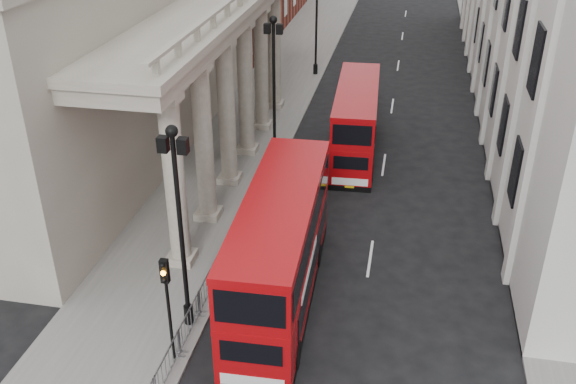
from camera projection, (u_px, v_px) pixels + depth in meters
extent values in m
cube|color=slate|center=(271.00, 97.00, 48.04)|extent=(6.00, 140.00, 0.12)
cube|color=slate|center=(499.00, 112.00, 45.25)|extent=(3.00, 140.00, 0.12)
cube|color=slate|center=(310.00, 99.00, 47.53)|extent=(0.20, 140.00, 0.14)
cube|color=gray|center=(95.00, 60.00, 36.11)|extent=(9.00, 28.00, 12.00)
cylinder|color=black|center=(189.00, 314.00, 24.94)|extent=(0.36, 0.36, 0.80)
cylinder|color=black|center=(181.00, 236.00, 23.23)|extent=(0.18, 0.18, 8.00)
sphere|color=black|center=(172.00, 131.00, 21.29)|extent=(0.44, 0.44, 0.44)
cube|color=black|center=(183.00, 146.00, 21.47)|extent=(0.35, 0.35, 0.55)
cube|color=black|center=(163.00, 144.00, 21.59)|extent=(0.35, 0.35, 0.55)
cylinder|color=black|center=(275.00, 148.00, 38.77)|extent=(0.36, 0.36, 0.80)
cylinder|color=black|center=(274.00, 91.00, 37.06)|extent=(0.18, 0.18, 8.00)
sphere|color=black|center=(273.00, 20.00, 35.12)|extent=(0.44, 0.44, 0.44)
cube|color=black|center=(280.00, 29.00, 35.30)|extent=(0.35, 0.35, 0.55)
cube|color=black|center=(267.00, 29.00, 35.42)|extent=(0.35, 0.35, 0.55)
cylinder|color=black|center=(315.00, 69.00, 52.60)|extent=(0.36, 0.36, 0.80)
cylinder|color=black|center=(316.00, 25.00, 50.90)|extent=(0.18, 0.18, 8.00)
cylinder|color=black|center=(170.00, 321.00, 22.57)|extent=(0.12, 0.12, 3.40)
cube|color=black|center=(165.00, 271.00, 21.56)|extent=(0.28, 0.22, 0.90)
sphere|color=black|center=(162.00, 266.00, 21.30)|extent=(0.18, 0.18, 0.18)
sphere|color=orange|center=(163.00, 273.00, 21.44)|extent=(0.18, 0.18, 0.18)
sphere|color=black|center=(164.00, 280.00, 21.59)|extent=(0.18, 0.18, 0.18)
cube|color=gray|center=(168.00, 365.00, 22.27)|extent=(0.50, 2.30, 1.10)
cube|color=gray|center=(189.00, 322.00, 24.30)|extent=(0.50, 2.30, 1.10)
cube|color=gray|center=(208.00, 285.00, 26.34)|extent=(0.50, 2.30, 1.10)
cube|color=gray|center=(224.00, 254.00, 28.37)|extent=(0.50, 2.30, 1.10)
cube|color=gray|center=(238.00, 227.00, 30.40)|extent=(0.50, 2.30, 1.10)
cube|color=#A1070B|center=(280.00, 270.00, 26.01)|extent=(2.99, 11.14, 2.11)
cube|color=#A1070B|center=(280.00, 224.00, 24.98)|extent=(2.99, 11.14, 1.84)
cube|color=#A1070B|center=(280.00, 200.00, 24.48)|extent=(3.03, 11.19, 0.26)
cube|color=black|center=(280.00, 294.00, 26.60)|extent=(3.01, 11.14, 0.37)
cube|color=black|center=(280.00, 264.00, 25.89)|extent=(2.98, 9.04, 1.05)
cube|color=black|center=(280.00, 221.00, 24.93)|extent=(3.03, 10.51, 1.16)
cube|color=white|center=(252.00, 382.00, 21.56)|extent=(2.21, 0.13, 0.47)
cylinder|color=black|center=(230.00, 348.00, 23.26)|extent=(0.37, 1.06, 1.05)
cylinder|color=black|center=(295.00, 355.00, 22.93)|extent=(0.37, 1.06, 1.05)
cylinder|color=black|center=(264.00, 251.00, 28.85)|extent=(0.37, 1.06, 1.05)
cylinder|color=black|center=(316.00, 255.00, 28.51)|extent=(0.37, 1.06, 1.05)
cube|color=#9D070B|center=(355.00, 135.00, 38.60)|extent=(2.80, 9.91, 1.87)
cube|color=#9D070B|center=(357.00, 105.00, 37.69)|extent=(2.80, 9.91, 1.64)
cube|color=#9D070B|center=(358.00, 90.00, 37.24)|extent=(2.84, 9.95, 0.23)
cube|color=black|center=(354.00, 152.00, 39.12)|extent=(2.82, 9.91, 0.33)
cube|color=black|center=(355.00, 132.00, 38.49)|extent=(2.77, 8.05, 0.93)
cube|color=black|center=(357.00, 103.00, 37.64)|extent=(2.83, 9.35, 1.03)
cube|color=white|center=(350.00, 182.00, 34.65)|extent=(1.96, 0.15, 0.42)
cube|color=yellow|center=(349.00, 187.00, 34.78)|extent=(0.52, 0.06, 0.12)
cylinder|color=black|center=(333.00, 171.00, 36.14)|extent=(0.34, 0.95, 0.93)
cylinder|color=black|center=(370.00, 173.00, 35.87)|extent=(0.34, 0.95, 0.93)
cylinder|color=black|center=(340.00, 132.00, 41.11)|extent=(0.34, 0.95, 0.93)
cylinder|color=black|center=(373.00, 134.00, 40.84)|extent=(0.34, 0.95, 0.93)
imported|color=black|center=(206.00, 195.00, 32.50)|extent=(0.77, 0.65, 1.79)
imported|color=black|center=(207.00, 155.00, 36.85)|extent=(0.84, 0.67, 1.65)
imported|color=black|center=(228.00, 146.00, 38.11)|extent=(0.80, 0.55, 1.57)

